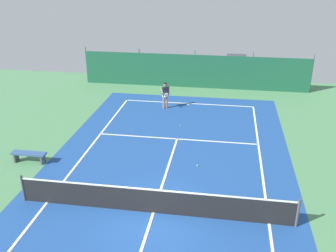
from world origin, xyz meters
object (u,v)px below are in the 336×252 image
object	(u,v)px
tennis_net	(153,201)
tennis_player	(165,94)
tennis_ball_midcourt	(197,166)
parked_car	(236,67)
courtside_bench	(29,155)
water_bottle	(43,162)
tennis_ball_near_player	(181,126)

from	to	relation	value
tennis_net	tennis_player	distance (m)	10.90
tennis_ball_midcourt	tennis_net	bearing A→B (deg)	-109.13
parked_car	courtside_bench	xyz separation A→B (m)	(-9.34, -15.77, -0.46)
parked_car	tennis_player	bearing A→B (deg)	57.98
tennis_player	tennis_ball_midcourt	size ratio (longest dim) A/B	24.85
water_bottle	tennis_net	bearing A→B (deg)	-26.63
tennis_net	tennis_ball_midcourt	bearing A→B (deg)	70.87
tennis_net	tennis_ball_near_player	distance (m)	8.12
tennis_player	tennis_ball_near_player	size ratio (longest dim) A/B	24.85
tennis_ball_near_player	tennis_ball_midcourt	xyz separation A→B (m)	(1.31, -4.40, 0.00)
tennis_player	water_bottle	world-z (taller)	tennis_player
courtside_bench	tennis_player	bearing A→B (deg)	57.97
tennis_player	courtside_bench	bearing A→B (deg)	31.10
courtside_bench	tennis_ball_midcourt	bearing A→B (deg)	6.19
tennis_ball_midcourt	courtside_bench	size ratio (longest dim) A/B	0.04
tennis_ball_near_player	tennis_ball_midcourt	bearing A→B (deg)	-73.37
parked_car	courtside_bench	world-z (taller)	parked_car
tennis_ball_midcourt	water_bottle	bearing A→B (deg)	-172.61
tennis_ball_near_player	courtside_bench	distance (m)	8.18
tennis_net	parked_car	distance (m)	18.91
tennis_ball_near_player	courtside_bench	size ratio (longest dim) A/B	0.04
tennis_ball_midcourt	parked_car	bearing A→B (deg)	83.33
tennis_ball_midcourt	water_bottle	size ratio (longest dim) A/B	0.28
tennis_player	tennis_ball_near_player	distance (m)	3.15
tennis_player	courtside_bench	distance (m)	9.36
tennis_ball_near_player	tennis_ball_midcourt	distance (m)	4.59
tennis_ball_midcourt	water_bottle	world-z (taller)	water_bottle
tennis_net	tennis_ball_near_player	world-z (taller)	tennis_net
tennis_player	parked_car	world-z (taller)	parked_car
tennis_player	courtside_bench	size ratio (longest dim) A/B	1.03
tennis_player	tennis_ball_near_player	world-z (taller)	tennis_player
tennis_ball_midcourt	courtside_bench	bearing A→B (deg)	-173.81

